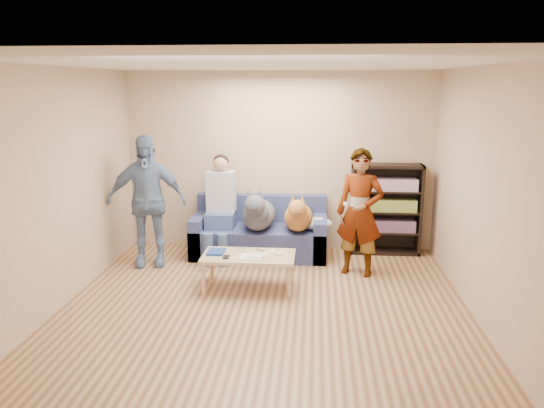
# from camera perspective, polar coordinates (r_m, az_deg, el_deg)

# --- Properties ---
(ground) EXTENTS (5.00, 5.00, 0.00)m
(ground) POSITION_cam_1_polar(r_m,az_deg,el_deg) (5.76, -1.01, -11.94)
(ground) COLOR brown
(ground) RESTS_ON ground
(ceiling) EXTENTS (5.00, 5.00, 0.00)m
(ceiling) POSITION_cam_1_polar(r_m,az_deg,el_deg) (5.24, -1.12, 14.87)
(ceiling) COLOR white
(ceiling) RESTS_ON ground
(wall_back) EXTENTS (4.50, 0.00, 4.50)m
(wall_back) POSITION_cam_1_polar(r_m,az_deg,el_deg) (7.80, 0.79, 4.62)
(wall_back) COLOR tan
(wall_back) RESTS_ON ground
(wall_front) EXTENTS (4.50, 0.00, 4.50)m
(wall_front) POSITION_cam_1_polar(r_m,az_deg,el_deg) (2.97, -5.97, -9.23)
(wall_front) COLOR tan
(wall_front) RESTS_ON ground
(wall_left) EXTENTS (0.00, 5.00, 5.00)m
(wall_left) POSITION_cam_1_polar(r_m,az_deg,el_deg) (6.00, -22.95, 1.12)
(wall_left) COLOR tan
(wall_left) RESTS_ON ground
(wall_right) EXTENTS (0.00, 5.00, 5.00)m
(wall_right) POSITION_cam_1_polar(r_m,az_deg,el_deg) (5.59, 22.53, 0.36)
(wall_right) COLOR tan
(wall_right) RESTS_ON ground
(blanket) EXTENTS (0.46, 0.39, 0.16)m
(blanket) POSITION_cam_1_polar(r_m,az_deg,el_deg) (7.42, 4.77, -2.09)
(blanket) COLOR #B7B8BD
(blanket) RESTS_ON sofa
(person_standing_right) EXTENTS (0.68, 0.55, 1.63)m
(person_standing_right) POSITION_cam_1_polar(r_m,az_deg,el_deg) (6.81, 9.42, -0.92)
(person_standing_right) COLOR gray
(person_standing_right) RESTS_ON ground
(person_standing_left) EXTENTS (1.09, 0.60, 1.77)m
(person_standing_left) POSITION_cam_1_polar(r_m,az_deg,el_deg) (7.27, -13.35, 0.33)
(person_standing_left) COLOR #6C80AD
(person_standing_left) RESTS_ON ground
(held_controller) EXTENTS (0.04, 0.11, 0.03)m
(held_controller) POSITION_cam_1_polar(r_m,az_deg,el_deg) (6.57, 7.86, -0.01)
(held_controller) COLOR silver
(held_controller) RESTS_ON person_standing_right
(notebook_blue) EXTENTS (0.20, 0.26, 0.03)m
(notebook_blue) POSITION_cam_1_polar(r_m,az_deg,el_deg) (6.45, -6.02, -5.13)
(notebook_blue) COLOR navy
(notebook_blue) RESTS_ON coffee_table
(papers) EXTENTS (0.26, 0.20, 0.02)m
(papers) POSITION_cam_1_polar(r_m,az_deg,el_deg) (6.25, -2.20, -5.72)
(papers) COLOR white
(papers) RESTS_ON coffee_table
(magazine) EXTENTS (0.22, 0.17, 0.01)m
(magazine) POSITION_cam_1_polar(r_m,az_deg,el_deg) (6.26, -1.90, -5.56)
(magazine) COLOR beige
(magazine) RESTS_ON coffee_table
(camera_silver) EXTENTS (0.11, 0.06, 0.05)m
(camera_silver) POSITION_cam_1_polar(r_m,az_deg,el_deg) (6.47, -3.46, -4.91)
(camera_silver) COLOR silver
(camera_silver) RESTS_ON coffee_table
(controller_a) EXTENTS (0.04, 0.13, 0.03)m
(controller_a) POSITION_cam_1_polar(r_m,az_deg,el_deg) (6.41, 0.07, -5.15)
(controller_a) COLOR white
(controller_a) RESTS_ON coffee_table
(controller_b) EXTENTS (0.09, 0.06, 0.03)m
(controller_b) POSITION_cam_1_polar(r_m,az_deg,el_deg) (6.33, 0.73, -5.39)
(controller_b) COLOR white
(controller_b) RESTS_ON coffee_table
(headphone_cup_a) EXTENTS (0.07, 0.07, 0.02)m
(headphone_cup_a) POSITION_cam_1_polar(r_m,az_deg,el_deg) (6.30, -0.75, -5.51)
(headphone_cup_a) COLOR white
(headphone_cup_a) RESTS_ON coffee_table
(headphone_cup_b) EXTENTS (0.07, 0.07, 0.02)m
(headphone_cup_b) POSITION_cam_1_polar(r_m,az_deg,el_deg) (6.38, -0.68, -5.28)
(headphone_cup_b) COLOR silver
(headphone_cup_b) RESTS_ON coffee_table
(pen_orange) EXTENTS (0.13, 0.06, 0.01)m
(pen_orange) POSITION_cam_1_polar(r_m,az_deg,el_deg) (6.20, -2.91, -5.91)
(pen_orange) COLOR #C5851B
(pen_orange) RESTS_ON coffee_table
(pen_black) EXTENTS (0.13, 0.08, 0.01)m
(pen_black) POSITION_cam_1_polar(r_m,az_deg,el_deg) (6.50, -1.29, -4.99)
(pen_black) COLOR black
(pen_black) RESTS_ON coffee_table
(wallet) EXTENTS (0.07, 0.12, 0.02)m
(wallet) POSITION_cam_1_polar(r_m,az_deg,el_deg) (6.27, -4.96, -5.69)
(wallet) COLOR black
(wallet) RESTS_ON coffee_table
(sofa) EXTENTS (1.90, 0.85, 0.82)m
(sofa) POSITION_cam_1_polar(r_m,az_deg,el_deg) (7.65, -1.32, -3.37)
(sofa) COLOR #515B93
(sofa) RESTS_ON ground
(person_seated) EXTENTS (0.40, 0.73, 1.47)m
(person_seated) POSITION_cam_1_polar(r_m,az_deg,el_deg) (7.48, -5.60, 0.09)
(person_seated) COLOR #3F4A8C
(person_seated) RESTS_ON sofa
(dog_gray) EXTENTS (0.45, 1.27, 0.66)m
(dog_gray) POSITION_cam_1_polar(r_m,az_deg,el_deg) (7.33, -1.48, -1.02)
(dog_gray) COLOR #50515B
(dog_gray) RESTS_ON sofa
(dog_tan) EXTENTS (0.40, 1.16, 0.58)m
(dog_tan) POSITION_cam_1_polar(r_m,az_deg,el_deg) (7.30, 2.84, -1.30)
(dog_tan) COLOR #A56832
(dog_tan) RESTS_ON sofa
(coffee_table) EXTENTS (1.10, 0.60, 0.42)m
(coffee_table) POSITION_cam_1_polar(r_m,az_deg,el_deg) (6.36, -2.53, -5.88)
(coffee_table) COLOR tan
(coffee_table) RESTS_ON ground
(bookshelf) EXTENTS (1.00, 0.34, 1.30)m
(bookshelf) POSITION_cam_1_polar(r_m,az_deg,el_deg) (7.80, 12.12, -0.31)
(bookshelf) COLOR black
(bookshelf) RESTS_ON ground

